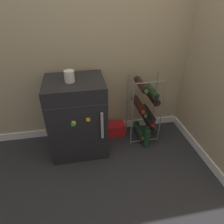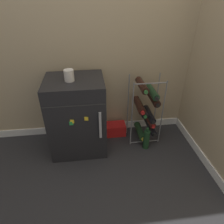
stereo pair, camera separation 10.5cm
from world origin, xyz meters
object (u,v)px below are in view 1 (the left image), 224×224
(mini_fridge, at_px, (78,117))
(loose_bottle_floor, at_px, (147,138))
(soda_box, at_px, (115,129))
(fridge_top_cup, at_px, (69,76))
(wine_rack, at_px, (145,108))

(mini_fridge, height_order, loose_bottle_floor, mini_fridge)
(mini_fridge, distance_m, soda_box, 0.57)
(mini_fridge, xyz_separation_m, fridge_top_cup, (-0.03, -0.03, 0.46))
(wine_rack, height_order, soda_box, wine_rack)
(wine_rack, bearing_deg, loose_bottle_floor, -96.97)
(mini_fridge, xyz_separation_m, soda_box, (0.43, 0.16, -0.34))
(fridge_top_cup, height_order, loose_bottle_floor, fridge_top_cup)
(soda_box, distance_m, loose_bottle_floor, 0.43)
(wine_rack, height_order, fridge_top_cup, fridge_top_cup)
(wine_rack, bearing_deg, soda_box, 161.13)
(wine_rack, relative_size, soda_box, 3.18)
(mini_fridge, distance_m, fridge_top_cup, 0.46)
(wine_rack, xyz_separation_m, loose_bottle_floor, (-0.02, -0.18, -0.28))
(wine_rack, distance_m, fridge_top_cup, 0.92)
(fridge_top_cup, bearing_deg, soda_box, 22.50)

